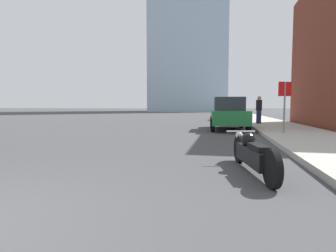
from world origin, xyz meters
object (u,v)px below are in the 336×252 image
object	(u,v)px
parked_car_white	(226,109)
stop_sign	(285,98)
parked_car_blue	(227,112)
pedestrian	(259,109)
motorcycle	(252,154)
parked_car_green	(228,114)
parked_car_black	(226,110)

from	to	relation	value
parked_car_white	stop_sign	distance (m)	34.78
parked_car_blue	pedestrian	distance (m)	7.71
stop_sign	motorcycle	bearing A→B (deg)	-106.78
parked_car_green	parked_car_white	size ratio (longest dim) A/B	1.13
motorcycle	pedestrian	bearing A→B (deg)	70.77
motorcycle	parked_car_green	xyz separation A→B (m)	(-0.22, 9.52, 0.51)
parked_car_green	stop_sign	distance (m)	3.73
parked_car_black	parked_car_white	size ratio (longest dim) A/B	1.10
motorcycle	parked_car_green	world-z (taller)	parked_car_green
parked_car_green	parked_car_blue	xyz separation A→B (m)	(0.14, 10.96, -0.11)
parked_car_blue	stop_sign	size ratio (longest dim) A/B	2.01
motorcycle	stop_sign	world-z (taller)	stop_sign
parked_car_white	pedestrian	xyz separation A→B (m)	(1.77, -28.31, 0.27)
stop_sign	parked_car_blue	bearing A→B (deg)	98.53
pedestrian	parked_car_black	bearing A→B (deg)	95.91
motorcycle	parked_car_blue	world-z (taller)	parked_car_blue
motorcycle	parked_car_white	bearing A→B (deg)	78.66
parked_car_green	parked_car_black	bearing A→B (deg)	86.57
motorcycle	pedestrian	xyz separation A→B (m)	(1.82, 13.02, 0.73)
motorcycle	parked_car_green	distance (m)	9.54
parked_car_blue	parked_car_white	world-z (taller)	parked_car_white
parked_car_black	motorcycle	bearing A→B (deg)	-84.56
parked_car_blue	pedestrian	xyz separation A→B (m)	(1.90, -7.46, 0.33)
parked_car_green	stop_sign	world-z (taller)	stop_sign
parked_car_white	pedestrian	world-z (taller)	pedestrian
motorcycle	pedestrian	size ratio (longest dim) A/B	1.38
motorcycle	pedestrian	distance (m)	13.17
parked_car_green	stop_sign	xyz separation A→B (m)	(2.22, -2.90, 0.74)
parked_car_green	parked_car_white	xyz separation A→B (m)	(0.27, 31.81, -0.05)
parked_car_green	parked_car_black	world-z (taller)	parked_car_green
stop_sign	pedestrian	bearing A→B (deg)	91.58
parked_car_blue	parked_car_black	size ratio (longest dim) A/B	1.01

